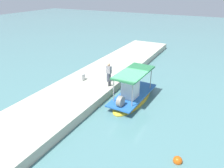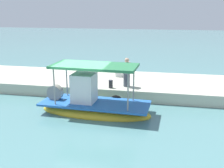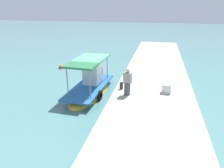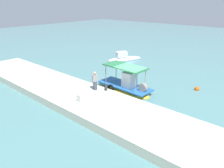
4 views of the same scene
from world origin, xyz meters
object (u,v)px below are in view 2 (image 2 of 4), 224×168
(fisherman_near_bollard, at_px, (127,74))
(mooring_bollard, at_px, (111,84))
(main_fishing_boat, at_px, (93,104))
(cargo_crate, at_px, (119,72))

(fisherman_near_bollard, relative_size, mooring_bollard, 3.65)
(fisherman_near_bollard, bearing_deg, main_fishing_boat, 65.69)
(fisherman_near_bollard, bearing_deg, cargo_crate, -70.41)
(main_fishing_boat, bearing_deg, cargo_crate, -94.66)
(mooring_bollard, bearing_deg, cargo_crate, -90.04)
(fisherman_near_bollard, xyz_separation_m, mooring_bollard, (0.85, 0.51, -0.53))
(fisherman_near_bollard, relative_size, cargo_crate, 2.98)
(main_fishing_boat, xyz_separation_m, fisherman_near_bollard, (-1.27, -2.81, 0.99))
(main_fishing_boat, distance_m, mooring_bollard, 2.38)
(cargo_crate, bearing_deg, mooring_bollard, 89.96)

